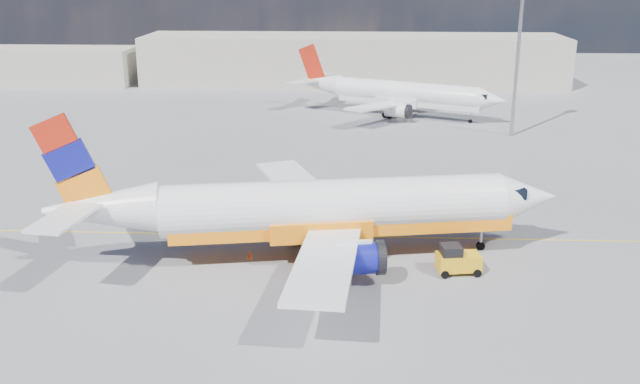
{
  "coord_description": "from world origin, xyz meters",
  "views": [
    {
      "loc": [
        5.11,
        -46.73,
        19.45
      ],
      "look_at": [
        2.79,
        2.91,
        3.5
      ],
      "focal_mm": 40.0,
      "sensor_mm": 36.0,
      "label": 1
    }
  ],
  "objects_px": {
    "traffic_cone": "(249,255)",
    "gse_tug": "(457,260)",
    "second_jet": "(400,94)",
    "main_jet": "(318,209)"
  },
  "relations": [
    {
      "from": "second_jet",
      "to": "gse_tug",
      "type": "height_order",
      "value": "second_jet"
    },
    {
      "from": "main_jet",
      "to": "traffic_cone",
      "type": "height_order",
      "value": "main_jet"
    },
    {
      "from": "gse_tug",
      "to": "main_jet",
      "type": "bearing_deg",
      "value": 158.22
    },
    {
      "from": "second_jet",
      "to": "traffic_cone",
      "type": "distance_m",
      "value": 50.87
    },
    {
      "from": "traffic_cone",
      "to": "gse_tug",
      "type": "bearing_deg",
      "value": -7.61
    },
    {
      "from": "gse_tug",
      "to": "traffic_cone",
      "type": "xyz_separation_m",
      "value": [
        -13.98,
        1.87,
        -0.69
      ]
    },
    {
      "from": "main_jet",
      "to": "traffic_cone",
      "type": "distance_m",
      "value": 5.78
    },
    {
      "from": "main_jet",
      "to": "gse_tug",
      "type": "relative_size",
      "value": 11.86
    },
    {
      "from": "main_jet",
      "to": "gse_tug",
      "type": "xyz_separation_m",
      "value": [
        9.25,
        -2.15,
        -2.63
      ]
    },
    {
      "from": "traffic_cone",
      "to": "second_jet",
      "type": "bearing_deg",
      "value": 74.94
    }
  ]
}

